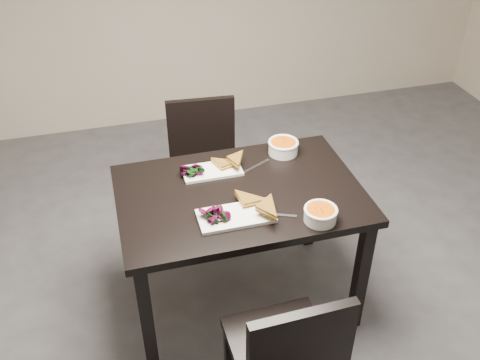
{
  "coord_description": "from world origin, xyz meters",
  "views": [
    {
      "loc": [
        -0.9,
        -1.75,
        2.33
      ],
      "look_at": [
        -0.33,
        0.3,
        0.82
      ],
      "focal_mm": 40.36,
      "sensor_mm": 36.0,
      "label": 1
    }
  ],
  "objects_px": {
    "table": "(240,207)",
    "plate_far": "(212,171)",
    "chair_far": "(204,160)",
    "plate_near": "(236,216)",
    "chair_near": "(288,353)",
    "soup_bowl_far": "(283,146)",
    "soup_bowl_near": "(321,214)"
  },
  "relations": [
    {
      "from": "chair_far",
      "to": "plate_near",
      "type": "xyz_separation_m",
      "value": [
        -0.04,
        -0.91,
        0.27
      ]
    },
    {
      "from": "chair_near",
      "to": "soup_bowl_far",
      "type": "bearing_deg",
      "value": 71.15
    },
    {
      "from": "chair_far",
      "to": "plate_far",
      "type": "relative_size",
      "value": 2.8
    },
    {
      "from": "chair_far",
      "to": "soup_bowl_far",
      "type": "bearing_deg",
      "value": -46.76
    },
    {
      "from": "plate_near",
      "to": "plate_far",
      "type": "distance_m",
      "value": 0.39
    },
    {
      "from": "chair_far",
      "to": "soup_bowl_near",
      "type": "bearing_deg",
      "value": -67.7
    },
    {
      "from": "soup_bowl_near",
      "to": "soup_bowl_far",
      "type": "xyz_separation_m",
      "value": [
        0.03,
        0.59,
        0.0
      ]
    },
    {
      "from": "chair_near",
      "to": "chair_far",
      "type": "bearing_deg",
      "value": 89.38
    },
    {
      "from": "chair_far",
      "to": "soup_bowl_far",
      "type": "xyz_separation_m",
      "value": [
        0.35,
        -0.44,
        0.31
      ]
    },
    {
      "from": "table",
      "to": "soup_bowl_near",
      "type": "bearing_deg",
      "value": -46.53
    },
    {
      "from": "plate_far",
      "to": "soup_bowl_far",
      "type": "xyz_separation_m",
      "value": [
        0.41,
        0.08,
        0.03
      ]
    },
    {
      "from": "plate_near",
      "to": "plate_far",
      "type": "xyz_separation_m",
      "value": [
        -0.02,
        0.39,
        -0.0
      ]
    },
    {
      "from": "chair_far",
      "to": "plate_near",
      "type": "bearing_deg",
      "value": -87.75
    },
    {
      "from": "table",
      "to": "chair_near",
      "type": "bearing_deg",
      "value": -90.7
    },
    {
      "from": "chair_near",
      "to": "plate_far",
      "type": "bearing_deg",
      "value": 93.55
    },
    {
      "from": "chair_far",
      "to": "chair_near",
      "type": "bearing_deg",
      "value": -84.33
    },
    {
      "from": "chair_near",
      "to": "plate_near",
      "type": "xyz_separation_m",
      "value": [
        -0.06,
        0.58,
        0.27
      ]
    },
    {
      "from": "soup_bowl_near",
      "to": "soup_bowl_far",
      "type": "relative_size",
      "value": 0.94
    },
    {
      "from": "soup_bowl_far",
      "to": "chair_near",
      "type": "bearing_deg",
      "value": -107.4
    },
    {
      "from": "plate_far",
      "to": "soup_bowl_far",
      "type": "relative_size",
      "value": 1.83
    },
    {
      "from": "plate_near",
      "to": "soup_bowl_near",
      "type": "relative_size",
      "value": 2.25
    },
    {
      "from": "chair_far",
      "to": "soup_bowl_near",
      "type": "relative_size",
      "value": 5.46
    },
    {
      "from": "chair_near",
      "to": "soup_bowl_near",
      "type": "relative_size",
      "value": 5.46
    },
    {
      "from": "table",
      "to": "plate_far",
      "type": "bearing_deg",
      "value": 114.98
    },
    {
      "from": "plate_far",
      "to": "soup_bowl_near",
      "type": "bearing_deg",
      "value": -52.86
    },
    {
      "from": "chair_near",
      "to": "plate_near",
      "type": "bearing_deg",
      "value": 94.7
    },
    {
      "from": "chair_near",
      "to": "chair_far",
      "type": "relative_size",
      "value": 1.0
    },
    {
      "from": "chair_near",
      "to": "chair_far",
      "type": "height_order",
      "value": "same"
    },
    {
      "from": "soup_bowl_near",
      "to": "plate_far",
      "type": "distance_m",
      "value": 0.64
    },
    {
      "from": "plate_far",
      "to": "soup_bowl_far",
      "type": "bearing_deg",
      "value": 10.63
    },
    {
      "from": "chair_far",
      "to": "plate_far",
      "type": "bearing_deg",
      "value": -92.11
    },
    {
      "from": "table",
      "to": "soup_bowl_near",
      "type": "relative_size",
      "value": 7.71
    }
  ]
}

